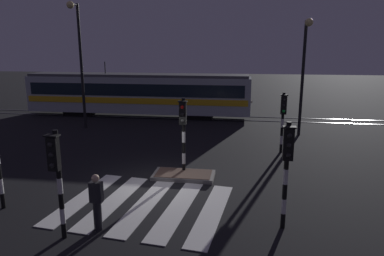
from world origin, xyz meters
TOP-DOWN VIEW (x-y plane):
  - ground_plane at (0.00, 0.00)m, footprint 120.00×120.00m
  - rail_near at (0.00, 12.87)m, footprint 80.00×0.12m
  - rail_far at (0.00, 14.30)m, footprint 80.00×0.12m
  - crosswalk_zebra at (0.00, -1.84)m, footprint 5.76×5.03m
  - traffic_island at (0.85, 0.93)m, footprint 2.50×1.29m
  - traffic_light_corner_far_right at (5.12, 5.03)m, footprint 0.36×0.42m
  - traffic_light_corner_near_right at (4.45, -2.79)m, footprint 0.36×0.42m
  - traffic_light_median_centre at (0.78, 1.22)m, footprint 0.36×0.42m
  - traffic_light_kerb_mid_left at (-1.65, -4.29)m, footprint 0.36×0.42m
  - street_lamp_trackside_left at (-7.18, 8.69)m, footprint 0.44×1.21m
  - street_lamp_trackside_right at (6.55, 8.76)m, footprint 0.44×1.21m
  - tram at (-4.95, 13.58)m, footprint 17.36×2.58m
  - pedestrian_waiting_at_kerb at (-0.88, -3.64)m, footprint 0.36×0.24m

SIDE VIEW (x-z plane):
  - ground_plane at x=0.00m, z-range 0.00..0.00m
  - crosswalk_zebra at x=0.00m, z-range 0.00..0.02m
  - rail_near at x=0.00m, z-range 0.00..0.03m
  - rail_far at x=0.00m, z-range 0.00..0.03m
  - traffic_island at x=0.85m, z-range 0.00..0.18m
  - pedestrian_waiting_at_kerb at x=-0.88m, z-range 0.02..1.73m
  - tram at x=-4.95m, z-range -0.32..3.83m
  - traffic_light_corner_far_right at x=5.12m, z-range 0.49..3.54m
  - traffic_light_kerb_mid_left at x=-1.65m, z-range 0.49..3.60m
  - traffic_light_corner_near_right at x=4.45m, z-range 0.51..3.71m
  - traffic_light_median_centre at x=0.78m, z-range 0.51..3.74m
  - street_lamp_trackside_right at x=6.55m, z-range 0.94..7.71m
  - street_lamp_trackside_left at x=-7.18m, z-range 0.99..8.89m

